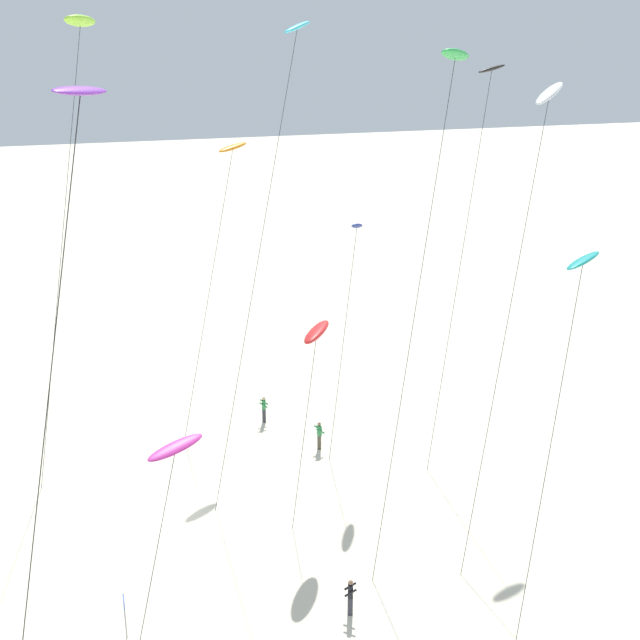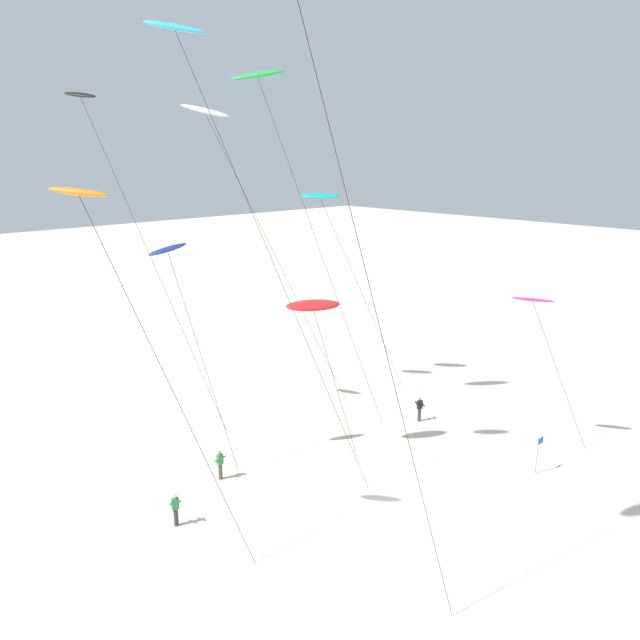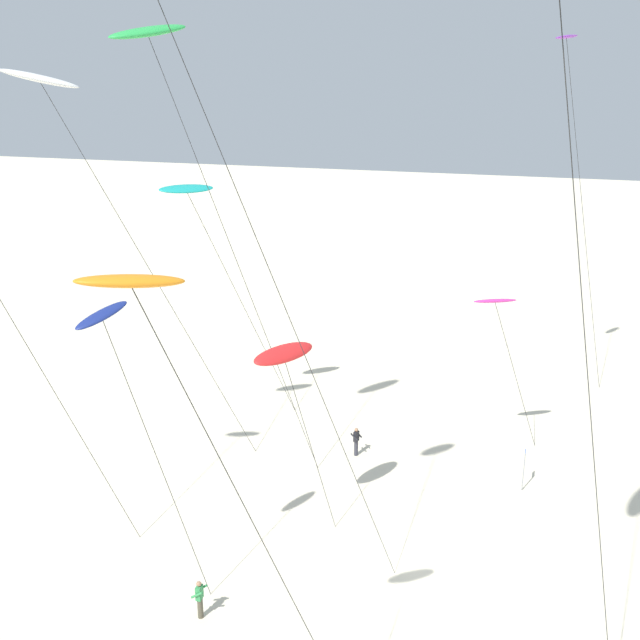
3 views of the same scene
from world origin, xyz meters
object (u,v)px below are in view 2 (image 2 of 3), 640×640
object	(u,v)px
kite_magenta	(533,301)
kite_flyer_nearest	(220,464)
kite_orange	(81,197)
kite_black	(84,104)
kite_teal	(320,197)
kite_flyer_middle	(176,509)
kite_white	(206,113)
marker_flag	(539,448)
kite_green	(259,78)
kite_flyer_furthest	(420,408)
kite_red	(313,306)
kite_navy	(168,253)
kite_cyan	(178,35)

from	to	relation	value
kite_magenta	kite_flyer_nearest	xyz separation A→B (m)	(-15.36, 9.44, -8.30)
kite_orange	kite_magenta	world-z (taller)	kite_orange
kite_black	kite_magenta	xyz separation A→B (m)	(16.81, -19.34, -10.85)
kite_teal	kite_flyer_middle	xyz separation A→B (m)	(-18.15, -9.05, -13.40)
kite_white	kite_flyer_middle	size ratio (longest dim) A/B	12.30
kite_white	kite_magenta	bearing A→B (deg)	-63.69
kite_teal	marker_flag	world-z (taller)	kite_teal
kite_flyer_middle	kite_white	bearing A→B (deg)	47.76
kite_green	kite_flyer_nearest	bearing A→B (deg)	-147.57
kite_magenta	kite_flyer_furthest	bearing A→B (deg)	99.63
kite_black	kite_orange	bearing A→B (deg)	-115.83
kite_teal	kite_flyer_furthest	xyz separation A→B (m)	(0.23, -9.36, -13.40)
kite_green	kite_flyer_furthest	size ratio (longest dim) A/B	13.32
kite_black	kite_white	bearing A→B (deg)	-5.84
kite_red	kite_flyer_furthest	world-z (taller)	kite_red
kite_teal	kite_black	bearing A→B (deg)	168.44
kite_black	kite_navy	bearing A→B (deg)	-86.78
kite_flyer_nearest	marker_flag	xyz separation A→B (m)	(13.34, -11.60, 0.60)
kite_cyan	kite_red	bearing A→B (deg)	-7.31
kite_green	kite_teal	world-z (taller)	kite_green
kite_green	kite_orange	xyz separation A→B (m)	(-14.35, -7.29, -5.78)
kite_flyer_middle	kite_green	bearing A→B (deg)	31.07
kite_cyan	kite_flyer_middle	distance (m)	21.70
kite_green	kite_flyer_middle	distance (m)	24.24
kite_cyan	kite_magenta	distance (m)	23.27
kite_cyan	kite_green	bearing A→B (deg)	30.66
kite_green	marker_flag	world-z (taller)	kite_green
kite_magenta	marker_flag	size ratio (longest dim) A/B	4.53
kite_teal	kite_flyer_furthest	bearing A→B (deg)	-88.57
kite_flyer_middle	kite_flyer_furthest	xyz separation A→B (m)	(18.38, -0.31, 0.00)
kite_red	kite_orange	xyz separation A→B (m)	(-13.19, -1.44, 6.60)
kite_cyan	kite_black	world-z (taller)	kite_cyan
kite_teal	marker_flag	xyz separation A→B (m)	(-0.63, -18.35, -12.80)
kite_cyan	kite_white	distance (m)	12.88
kite_cyan	marker_flag	size ratio (longest dim) A/B	11.04
kite_cyan	kite_flyer_nearest	size ratio (longest dim) A/B	13.88
kite_teal	kite_flyer_middle	bearing A→B (deg)	-153.50
kite_green	marker_flag	distance (m)	26.44
kite_red	kite_orange	bearing A→B (deg)	-173.75
kite_orange	kite_navy	bearing A→B (deg)	39.11
kite_navy	kite_teal	world-z (taller)	kite_teal
kite_cyan	kite_orange	bearing A→B (deg)	-158.63
kite_black	kite_flyer_nearest	distance (m)	21.60
kite_green	kite_red	bearing A→B (deg)	-101.23
kite_navy	marker_flag	world-z (taller)	kite_navy
kite_flyer_nearest	marker_flag	distance (m)	17.69
kite_teal	kite_flyer_furthest	world-z (taller)	kite_teal
kite_teal	kite_flyer_furthest	size ratio (longest dim) A/B	8.80
kite_orange	kite_flyer_furthest	distance (m)	26.53
kite_flyer_middle	kite_flyer_furthest	size ratio (longest dim) A/B	1.00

